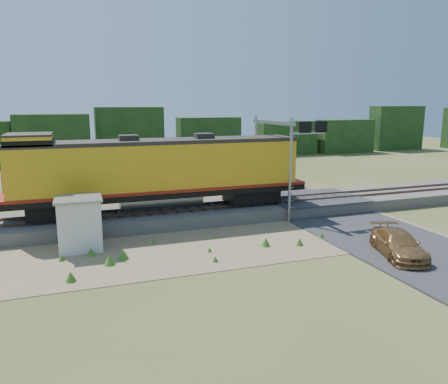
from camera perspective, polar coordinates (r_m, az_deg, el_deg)
name	(u,v)px	position (r m, az deg, el deg)	size (l,w,h in m)	color
ground	(261,242)	(25.13, 4.80, -6.49)	(140.00, 140.00, 0.00)	#475123
ballast	(225,211)	(30.36, 0.13, -2.49)	(70.00, 5.00, 0.80)	slate
rails	(225,204)	(30.25, 0.13, -1.61)	(70.00, 1.54, 0.16)	brown
dirt_shoulder	(225,243)	(24.84, 0.09, -6.62)	(26.00, 8.00, 0.03)	#8C7754
road	(356,225)	(29.18, 16.84, -4.21)	(7.00, 66.00, 0.86)	#38383A
tree_line_north	(145,138)	(60.72, -10.23, 6.92)	(130.00, 3.00, 6.50)	#143513
weed_clumps	(201,248)	(24.04, -2.98, -7.30)	(15.00, 6.20, 0.56)	#407321
locomotive	(156,171)	(28.53, -8.83, 2.74)	(19.65, 3.00, 5.07)	black
shed	(80,223)	(24.71, -18.32, -3.85)	(2.47, 2.47, 2.86)	silver
signal_gantry	(281,142)	(30.50, 7.41, 6.52)	(2.71, 6.20, 6.83)	gray
car	(398,244)	(24.25, 21.80, -6.36)	(1.83, 4.50, 1.30)	#9E6F3A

